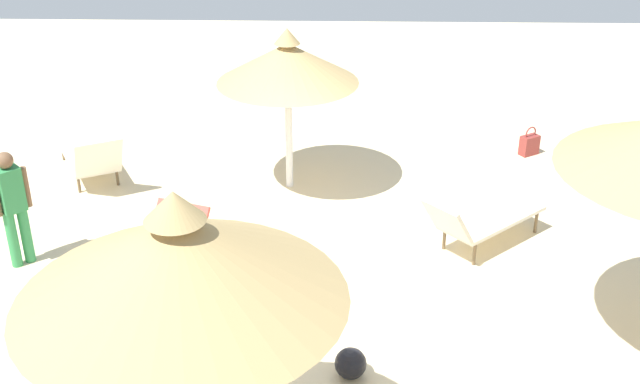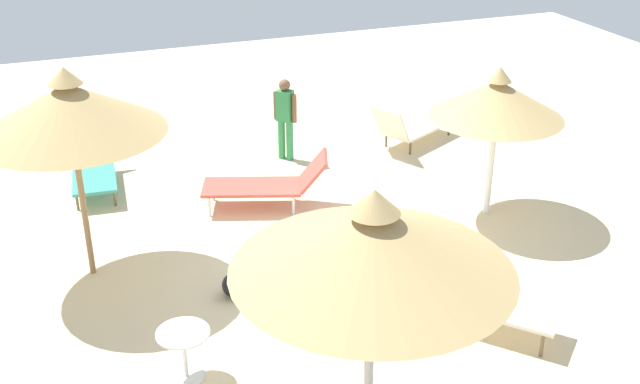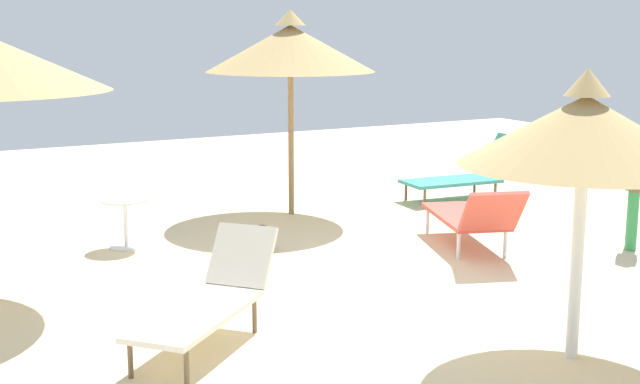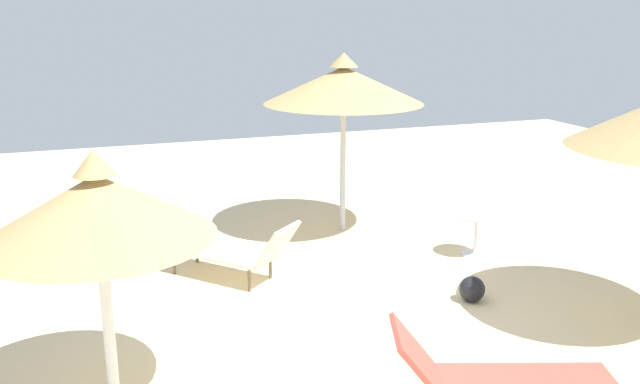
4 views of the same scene
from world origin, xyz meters
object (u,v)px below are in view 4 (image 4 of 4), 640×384
(parasol_umbrella_near_left, at_px, (98,207))
(lounge_chair_far_right, at_px, (236,251))
(side_table_round, at_px, (476,228))
(parasol_umbrella_center, at_px, (344,85))
(handbag, at_px, (4,262))
(beach_ball, at_px, (472,289))
(lounge_chair_far_left, at_px, (497,378))

(parasol_umbrella_near_left, distance_m, lounge_chair_far_right, 3.40)
(side_table_round, bearing_deg, lounge_chair_far_right, 175.88)
(lounge_chair_far_right, height_order, side_table_round, lounge_chair_far_right)
(parasol_umbrella_center, xyz_separation_m, side_table_round, (1.42, -1.75, -1.96))
(handbag, relative_size, beach_ball, 1.49)
(parasol_umbrella_center, height_order, lounge_chair_far_right, parasol_umbrella_center)
(lounge_chair_far_right, distance_m, side_table_round, 3.54)
(lounge_chair_far_left, relative_size, side_table_round, 3.39)
(side_table_round, distance_m, beach_ball, 1.71)
(parasol_umbrella_center, relative_size, side_table_round, 4.68)
(lounge_chair_far_left, distance_m, beach_ball, 2.58)
(parasol_umbrella_center, distance_m, side_table_round, 2.99)
(parasol_umbrella_center, xyz_separation_m, parasol_umbrella_near_left, (-3.82, -4.03, -0.48))
(lounge_chair_far_left, relative_size, handbag, 4.34)
(lounge_chair_far_right, relative_size, beach_ball, 5.47)
(parasol_umbrella_center, bearing_deg, lounge_chair_far_right, -144.73)
(handbag, bearing_deg, side_table_round, -13.10)
(parasol_umbrella_near_left, height_order, handbag, parasol_umbrella_near_left)
(parasol_umbrella_center, height_order, side_table_round, parasol_umbrella_center)
(handbag, relative_size, side_table_round, 0.78)
(parasol_umbrella_near_left, xyz_separation_m, lounge_chair_far_left, (3.13, -1.40, -1.46))
(beach_ball, bearing_deg, handbag, 152.30)
(handbag, xyz_separation_m, beach_ball, (5.57, -2.92, -0.01))
(parasol_umbrella_near_left, xyz_separation_m, side_table_round, (5.25, 2.28, -1.48))
(lounge_chair_far_right, xyz_separation_m, handbag, (-2.96, 1.26, -0.24))
(handbag, bearing_deg, parasol_umbrella_center, 2.66)
(parasol_umbrella_near_left, relative_size, handbag, 4.98)
(lounge_chair_far_left, height_order, side_table_round, lounge_chair_far_left)
(handbag, height_order, beach_ball, handbag)
(parasol_umbrella_near_left, distance_m, side_table_round, 5.91)
(lounge_chair_far_left, bearing_deg, parasol_umbrella_center, 82.71)
(parasol_umbrella_center, bearing_deg, handbag, -177.34)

